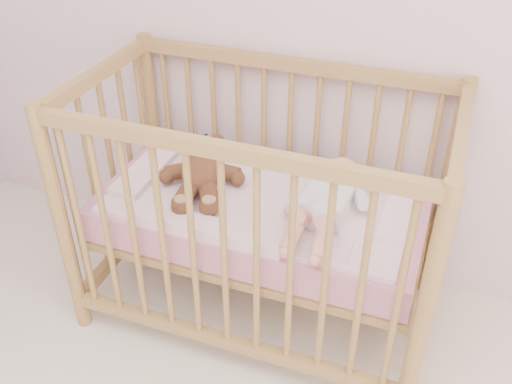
% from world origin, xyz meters
% --- Properties ---
extents(crib, '(1.36, 0.76, 1.00)m').
position_xyz_m(crib, '(-0.29, 1.60, 0.50)').
color(crib, tan).
rests_on(crib, floor).
extents(mattress, '(1.22, 0.62, 0.13)m').
position_xyz_m(mattress, '(-0.29, 1.60, 0.49)').
color(mattress, '#CB7E91').
rests_on(mattress, crib).
extents(blanket, '(1.10, 0.58, 0.06)m').
position_xyz_m(blanket, '(-0.29, 1.60, 0.56)').
color(blanket, '#EFA5BB').
rests_on(blanket, mattress).
extents(baby, '(0.31, 0.60, 0.14)m').
position_xyz_m(baby, '(-0.03, 1.58, 0.64)').
color(baby, silver).
rests_on(baby, blanket).
extents(teddy_bear, '(0.47, 0.57, 0.13)m').
position_xyz_m(teddy_bear, '(-0.52, 1.58, 0.65)').
color(teddy_bear, brown).
rests_on(teddy_bear, blanket).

